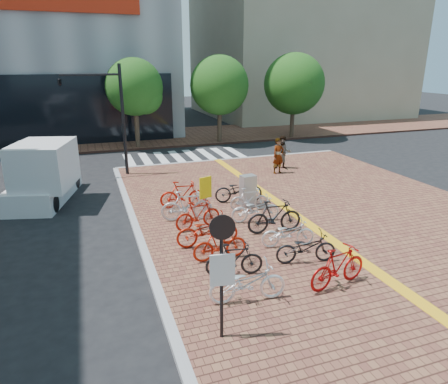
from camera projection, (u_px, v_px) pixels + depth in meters
name	position (u px, v px, depth m)	size (l,w,h in m)	color
ground	(275.00, 251.00, 12.81)	(120.00, 120.00, 0.00)	black
kerb_north	(233.00, 160.00, 24.50)	(14.00, 0.25, 0.15)	gray
far_sidewalk	(158.00, 138.00, 31.64)	(70.00, 8.00, 0.15)	brown
building_beige	(297.00, 32.00, 44.37)	(20.00, 18.00, 18.00)	gray
crosswalk	(185.00, 157.00, 25.54)	(7.50, 4.00, 0.01)	silver
street_trees	(233.00, 87.00, 28.78)	(16.20, 4.60, 6.35)	#38281E
bike_0	(248.00, 283.00, 9.74)	(0.67, 1.93, 1.01)	white
bike_1	(234.00, 260.00, 10.92)	(0.45, 1.61, 0.97)	black
bike_2	(220.00, 244.00, 11.81)	(0.47, 1.67, 1.01)	#B8220D
bike_3	(207.00, 230.00, 12.71)	(0.70, 2.01, 1.06)	#A71D0B
bike_4	(198.00, 215.00, 14.02)	(0.49, 1.73, 1.04)	#A11A0B
bike_5	(187.00, 206.00, 14.75)	(0.54, 1.91, 1.15)	silver
bike_6	(183.00, 194.00, 16.06)	(0.52, 1.85, 1.11)	red
bike_7	(338.00, 267.00, 10.38)	(0.53, 1.86, 1.12)	#A30C0B
bike_8	(306.00, 248.00, 11.65)	(0.63, 1.80, 0.95)	black
bike_9	(288.00, 233.00, 12.67)	(0.61, 1.74, 0.91)	white
bike_10	(275.00, 216.00, 13.68)	(0.55, 1.95, 1.17)	black
bike_11	(255.00, 209.00, 14.67)	(0.64, 1.83, 0.96)	silver
bike_12	(249.00, 199.00, 15.77)	(0.44, 1.56, 0.93)	silver
bike_13	(239.00, 190.00, 16.72)	(0.70, 2.00, 1.05)	black
pedestrian_a	(278.00, 156.00, 20.96)	(0.68, 0.45, 1.87)	gray
pedestrian_b	(283.00, 152.00, 21.89)	(0.88, 0.69, 1.81)	#49505C
utility_box	(248.00, 191.00, 16.25)	(0.59, 0.43, 1.29)	#ABAAAF
yellow_sign	(206.00, 192.00, 14.14)	(0.48, 0.19, 1.80)	#B7B7BC
notice_sign	(222.00, 263.00, 8.02)	(0.52, 0.16, 2.83)	black
traffic_light_pole	(95.00, 100.00, 19.51)	(2.99, 1.15, 5.57)	black
box_truck	(42.00, 173.00, 17.15)	(3.07, 4.96, 2.67)	silver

